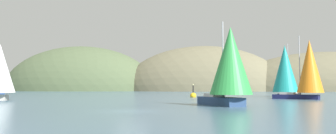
{
  "coord_description": "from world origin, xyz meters",
  "views": [
    {
      "loc": [
        5.62,
        -25.89,
        1.86
      ],
      "look_at": [
        0.0,
        26.23,
        4.96
      ],
      "focal_mm": 36.43,
      "sensor_mm": 36.0,
      "label": 1
    }
  ],
  "objects": [
    {
      "name": "sailboat_green_sail",
      "position": [
        8.06,
        7.85,
        4.1
      ],
      "size": [
        6.18,
        7.99,
        8.53
      ],
      "color": "navy",
      "rests_on": "ground_plane"
    },
    {
      "name": "headland_left",
      "position": [
        -55.0,
        135.0,
        0.0
      ],
      "size": [
        75.58,
        44.0,
        43.47
      ],
      "primitive_type": "ellipsoid",
      "color": "#4C5B3D",
      "rests_on": "ground_plane"
    },
    {
      "name": "headland_right",
      "position": [
        60.0,
        135.0,
        0.0
      ],
      "size": [
        87.33,
        44.0,
        35.66
      ],
      "primitive_type": "ellipsoid",
      "color": "#6B664C",
      "rests_on": "ground_plane"
    },
    {
      "name": "ground_plane",
      "position": [
        0.0,
        0.0,
        0.0
      ],
      "size": [
        360.0,
        360.0,
        0.0
      ],
      "primitive_type": "plane",
      "color": "#426075"
    },
    {
      "name": "sailboat_teal_sail",
      "position": [
        21.19,
        42.11,
        5.2
      ],
      "size": [
        7.67,
        9.57,
        10.42
      ],
      "color": "black",
      "rests_on": "ground_plane"
    },
    {
      "name": "channel_buoy",
      "position": [
        3.52,
        36.34,
        0.37
      ],
      "size": [
        1.1,
        1.1,
        2.64
      ],
      "color": "gold",
      "rests_on": "ground_plane"
    },
    {
      "name": "headland_center",
      "position": [
        5.0,
        135.0,
        0.0
      ],
      "size": [
        77.33,
        44.0,
        42.26
      ],
      "primitive_type": "ellipsoid",
      "color": "#6B664C",
      "rests_on": "ground_plane"
    },
    {
      "name": "sailboat_orange_sail",
      "position": [
        21.47,
        28.17,
        4.7
      ],
      "size": [
        8.0,
        6.01,
        9.85
      ],
      "color": "#191E4C",
      "rests_on": "ground_plane"
    }
  ]
}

